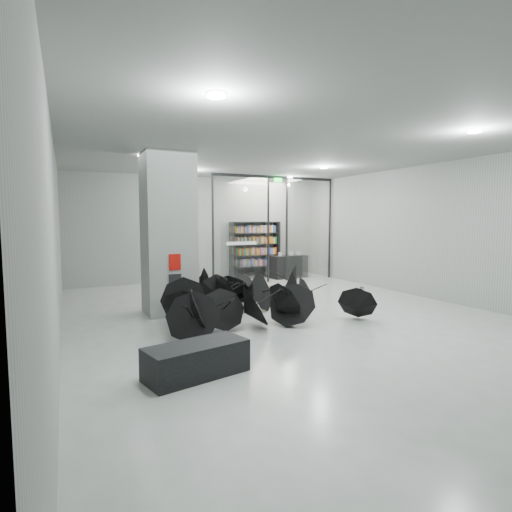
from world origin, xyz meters
name	(u,v)px	position (x,y,z in m)	size (l,w,h in m)	color
room	(295,199)	(0.00, 0.00, 2.84)	(14.00, 14.02, 4.01)	gray
column	(168,234)	(-2.50, 2.00, 2.00)	(1.20, 1.20, 4.00)	slate
fire_cabinet	(175,262)	(-2.50, 1.38, 1.35)	(0.28, 0.04, 0.38)	#A50A07
info_panel	(175,283)	(-2.50, 1.38, 0.85)	(0.30, 0.03, 0.42)	black
exit_sign	(278,180)	(2.40, 5.30, 3.82)	(0.30, 0.06, 0.15)	#0CE533
glass_partition	(275,224)	(2.39, 5.50, 2.18)	(5.06, 0.08, 4.00)	silver
bench	(197,360)	(-3.13, -2.39, 0.25)	(1.54, 0.66, 0.50)	black
bookshelf	(255,250)	(2.14, 6.75, 1.14)	(2.08, 0.42, 2.28)	black
shop_counter	(289,267)	(3.35, 6.12, 0.45)	(1.51, 0.61, 0.91)	black
umbrella_cluster	(236,304)	(-1.15, 0.84, 0.32)	(5.45, 4.53, 1.30)	black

